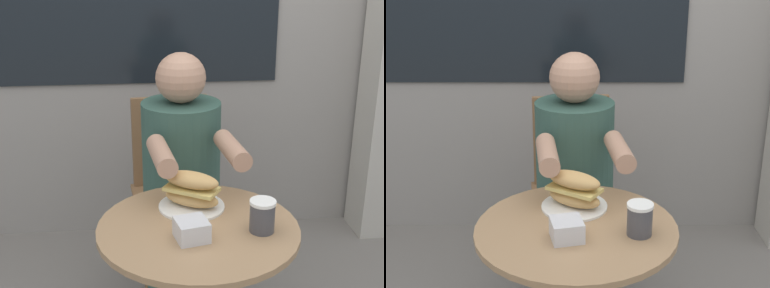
% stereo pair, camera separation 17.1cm
% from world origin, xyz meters
% --- Properties ---
extents(cafe_table, '(0.61, 0.61, 0.70)m').
position_xyz_m(cafe_table, '(0.00, 0.00, 0.51)').
color(cafe_table, '#997551').
rests_on(cafe_table, ground_plane).
extents(diner_chair, '(0.42, 0.42, 0.87)m').
position_xyz_m(diner_chair, '(-0.02, 0.82, 0.52)').
color(diner_chair, brown).
rests_on(diner_chair, ground_plane).
extents(seated_diner, '(0.36, 0.56, 1.14)m').
position_xyz_m(seated_diner, '(-0.00, 0.48, 0.50)').
color(seated_diner, '#2D4C42').
rests_on(seated_diner, ground_plane).
extents(sandwich_on_plate, '(0.21, 0.21, 0.12)m').
position_xyz_m(sandwich_on_plate, '(-0.01, 0.13, 0.76)').
color(sandwich_on_plate, white).
rests_on(sandwich_on_plate, cafe_table).
extents(drink_cup, '(0.08, 0.08, 0.10)m').
position_xyz_m(drink_cup, '(0.18, -0.05, 0.75)').
color(drink_cup, '#424247').
rests_on(drink_cup, cafe_table).
extents(napkin_box, '(0.11, 0.11, 0.06)m').
position_xyz_m(napkin_box, '(-0.03, -0.08, 0.73)').
color(napkin_box, silver).
rests_on(napkin_box, cafe_table).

